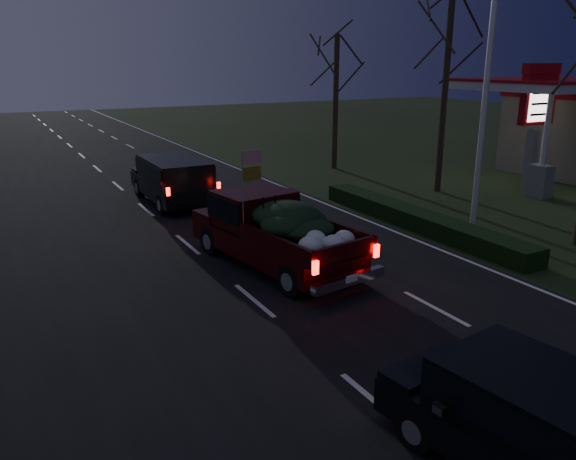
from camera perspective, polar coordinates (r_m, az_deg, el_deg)
name	(u,v)px	position (r m, az deg, el deg)	size (l,w,h in m)	color
ground	(254,301)	(13.97, -3.47, -7.20)	(120.00, 120.00, 0.00)	black
road_asphalt	(254,300)	(13.96, -3.47, -7.16)	(14.00, 120.00, 0.02)	black
hedge_row	(417,219)	(20.37, 12.96, 1.08)	(1.00, 10.00, 0.60)	black
light_pole	(488,67)	(20.13, 19.68, 15.34)	(0.50, 0.90, 9.16)	silver
gas_price_pylon	(537,107)	(27.11, 23.99, 11.39)	(2.00, 0.41, 5.57)	gray
gas_canopy	(549,91)	(29.27, 25.03, 12.72)	(7.10, 6.10, 4.88)	silver
bare_tree_mid	(449,44)	(25.78, 16.01, 17.72)	(3.60, 3.60, 8.50)	black
bare_tree_far	(336,69)	(30.64, 4.94, 15.94)	(3.60, 3.60, 7.00)	black
pickup_truck	(274,227)	(15.93, -1.42, 0.27)	(3.03, 6.06, 3.05)	black
lead_suv	(174,176)	(23.53, -11.55, 5.39)	(2.20, 5.28, 1.52)	black
rear_suv	(555,426)	(8.73, 25.53, -17.53)	(2.54, 4.79, 1.32)	black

